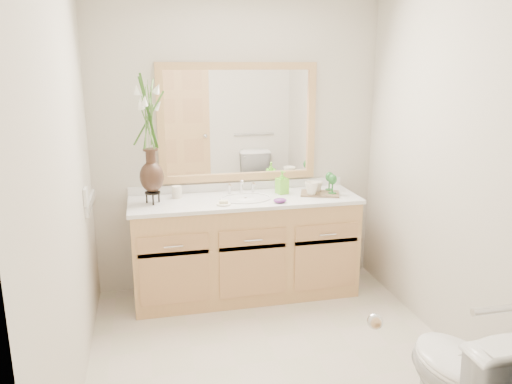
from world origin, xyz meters
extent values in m
plane|color=beige|center=(0.00, 0.00, 0.00)|extent=(2.60, 2.60, 0.00)
cube|color=beige|center=(0.00, 1.30, 1.20)|extent=(2.40, 0.02, 2.40)
cube|color=beige|center=(0.00, -1.30, 1.20)|extent=(2.40, 0.02, 2.40)
cube|color=beige|center=(-1.20, 0.00, 1.20)|extent=(0.02, 2.60, 2.40)
cube|color=beige|center=(1.20, 0.00, 1.20)|extent=(0.02, 2.60, 2.40)
cube|color=tan|center=(0.00, 1.01, 0.40)|extent=(1.80, 0.55, 0.80)
cube|color=white|center=(0.00, 1.01, 0.82)|extent=(1.84, 0.57, 0.03)
ellipsoid|color=white|center=(0.00, 0.99, 0.78)|extent=(0.38, 0.30, 0.12)
cylinder|color=silver|center=(0.00, 1.17, 0.89)|extent=(0.02, 0.02, 0.11)
cylinder|color=silver|center=(-0.10, 1.17, 0.87)|extent=(0.02, 0.02, 0.08)
cylinder|color=silver|center=(0.10, 1.17, 0.87)|extent=(0.02, 0.02, 0.08)
cube|color=white|center=(0.00, 1.28, 1.41)|extent=(1.20, 0.01, 0.85)
cube|color=tan|center=(0.00, 1.28, 1.86)|extent=(1.32, 0.04, 0.06)
cube|color=tan|center=(0.00, 1.28, 0.95)|extent=(1.32, 0.04, 0.06)
cube|color=tan|center=(-0.63, 1.28, 1.41)|extent=(0.06, 0.04, 0.85)
cube|color=tan|center=(0.63, 1.28, 1.41)|extent=(0.06, 0.04, 0.85)
cube|color=white|center=(-1.19, 0.76, 0.98)|extent=(0.02, 0.12, 0.12)
cube|color=tan|center=(-0.30, -1.29, 1.00)|extent=(0.80, 0.03, 2.00)
imported|color=white|center=(0.70, -0.92, 0.37)|extent=(0.42, 0.75, 0.74)
cylinder|color=black|center=(-0.73, 1.02, 0.92)|extent=(0.12, 0.12, 0.01)
ellipsoid|color=#302215|center=(-0.73, 1.02, 1.04)|extent=(0.18, 0.18, 0.24)
cylinder|color=#302215|center=(-0.73, 1.02, 1.19)|extent=(0.08, 0.08, 0.11)
cylinder|color=#4C7A33|center=(-0.73, 1.02, 1.47)|extent=(0.06, 0.06, 0.43)
cylinder|color=silver|center=(-0.53, 1.14, 0.88)|extent=(0.08, 0.08, 0.10)
cylinder|color=silver|center=(-0.20, 0.85, 0.84)|extent=(0.11, 0.11, 0.01)
cube|color=beige|center=(-0.20, 0.85, 0.85)|extent=(0.07, 0.05, 0.02)
imported|color=#71D933|center=(0.33, 1.09, 0.92)|extent=(0.10, 0.10, 0.17)
ellipsoid|color=#68297B|center=(0.24, 0.82, 0.85)|extent=(0.11, 0.10, 0.04)
cube|color=brown|center=(0.63, 0.99, 0.84)|extent=(0.37, 0.30, 0.02)
imported|color=silver|center=(0.54, 0.96, 0.90)|extent=(0.12, 0.11, 0.11)
imported|color=silver|center=(0.62, 1.04, 0.89)|extent=(0.11, 0.11, 0.09)
cylinder|color=#226727|center=(0.72, 0.95, 0.85)|extent=(0.07, 0.07, 0.01)
cylinder|color=#226727|center=(0.72, 0.95, 0.90)|extent=(0.01, 0.01, 0.10)
ellipsoid|color=#226727|center=(0.72, 0.95, 0.96)|extent=(0.07, 0.07, 0.08)
cylinder|color=#226727|center=(0.73, 1.06, 0.85)|extent=(0.06, 0.06, 0.01)
cylinder|color=#226727|center=(0.73, 1.06, 0.90)|extent=(0.01, 0.01, 0.10)
ellipsoid|color=#226727|center=(0.73, 1.06, 0.96)|extent=(0.07, 0.07, 0.08)
camera|label=1|loc=(-0.77, -2.78, 1.88)|focal=35.00mm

